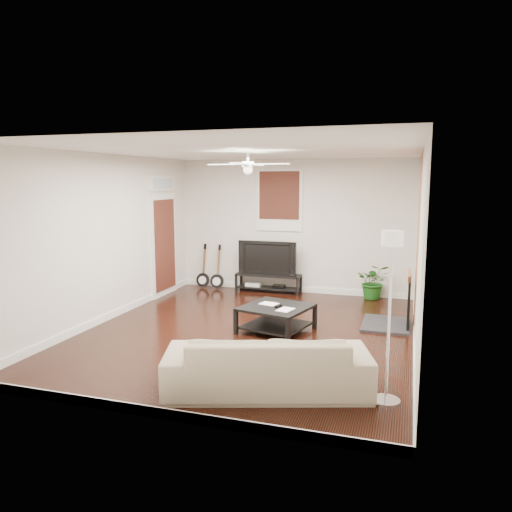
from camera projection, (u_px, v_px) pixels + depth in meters
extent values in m
cube|color=black|center=(248.00, 332.00, 7.77)|extent=(5.00, 6.00, 0.01)
cube|color=white|center=(248.00, 151.00, 7.34)|extent=(5.00, 6.00, 0.01)
cube|color=silver|center=(293.00, 226.00, 10.38)|extent=(5.00, 0.01, 2.80)
cube|color=silver|center=(149.00, 282.00, 4.73)|extent=(5.00, 0.01, 2.80)
cube|color=silver|center=(108.00, 238.00, 8.30)|extent=(0.01, 6.00, 2.80)
cube|color=silver|center=(419.00, 251.00, 6.81)|extent=(0.01, 6.00, 2.80)
cube|color=#A05333|center=(418.00, 242.00, 7.76)|extent=(0.02, 2.20, 2.80)
cube|color=black|center=(396.00, 299.00, 7.98)|extent=(0.80, 1.10, 0.92)
cube|color=black|center=(279.00, 200.00, 10.36)|extent=(1.00, 0.06, 1.30)
cube|color=white|center=(164.00, 235.00, 10.10)|extent=(0.08, 1.00, 2.50)
cube|color=black|center=(268.00, 283.00, 10.50)|extent=(1.39, 0.37, 0.39)
imported|color=black|center=(269.00, 257.00, 10.44)|extent=(1.25, 0.16, 0.72)
cube|color=black|center=(276.00, 319.00, 7.76)|extent=(1.18, 1.18, 0.41)
imported|color=tan|center=(267.00, 362.00, 5.54)|extent=(2.45, 1.55, 0.67)
imported|color=#1A5317|center=(374.00, 281.00, 9.86)|extent=(0.70, 0.63, 0.72)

